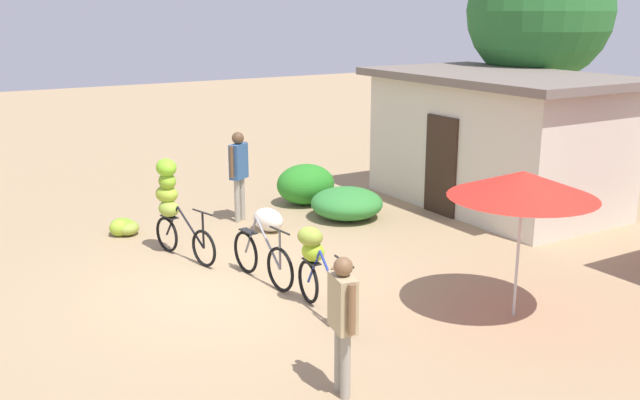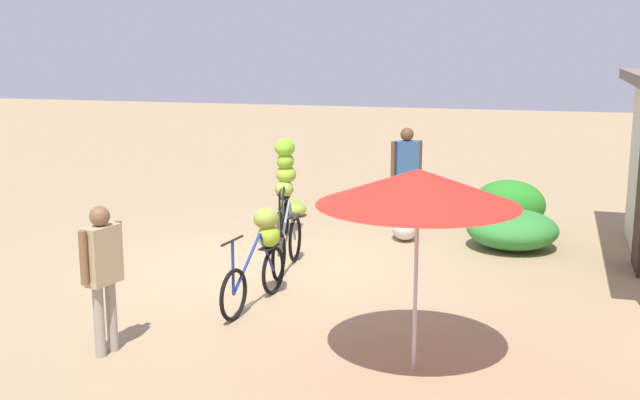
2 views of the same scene
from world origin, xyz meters
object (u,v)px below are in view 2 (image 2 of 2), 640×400
bicycle_center_loaded (262,248)px  person_bystander (406,166)px  bicycle_near_pile (287,245)px  banana_pile_on_ground (292,208)px  produce_sack (405,227)px  bicycle_leftmost (285,179)px  market_umbrella (418,187)px  person_vendor (102,265)px

bicycle_center_loaded → person_bystander: (-4.52, 0.95, 0.41)m
bicycle_near_pile → banana_pile_on_ground: bearing=-161.9°
bicycle_near_pile → produce_sack: bearing=150.8°
bicycle_leftmost → produce_sack: bearing=99.9°
market_umbrella → person_vendor: market_umbrella is taller
bicycle_leftmost → bicycle_near_pile: (1.93, 0.72, -0.60)m
bicycle_leftmost → person_bystander: 2.20m
bicycle_leftmost → person_vendor: (5.37, -0.07, -0.01)m
produce_sack → market_umbrella: bearing=11.8°
market_umbrella → banana_pile_on_ground: size_ratio=2.95×
bicycle_center_loaded → person_vendor: (2.08, -0.94, 0.27)m
bicycle_center_loaded → person_vendor: 2.30m
market_umbrella → produce_sack: (-5.18, -1.09, -1.62)m
bicycle_leftmost → banana_pile_on_ground: bicycle_leftmost is taller
produce_sack → person_vendor: (5.72, -2.05, 0.74)m
bicycle_center_loaded → person_bystander: person_bystander is taller
person_vendor → bicycle_center_loaded: bearing=155.8°
bicycle_near_pile → person_bystander: bearing=160.7°
market_umbrella → bicycle_leftmost: 5.80m
market_umbrella → banana_pile_on_ground: market_umbrella is taller
produce_sack → person_vendor: size_ratio=0.44×
produce_sack → person_bystander: bearing=-169.5°
bicycle_leftmost → bicycle_center_loaded: bearing=14.8°
bicycle_near_pile → bicycle_center_loaded: 1.41m
market_umbrella → person_bystander: (-6.07, -1.25, -0.75)m
market_umbrella → person_vendor: bearing=-80.4°
person_bystander → bicycle_leftmost: bearing=-56.0°
banana_pile_on_ground → person_vendor: bearing=2.8°
person_vendor → person_bystander: 6.87m
bicycle_leftmost → bicycle_near_pile: bearing=20.4°
bicycle_leftmost → banana_pile_on_ground: 1.77m
banana_pile_on_ground → produce_sack: produce_sack is taller
bicycle_near_pile → banana_pile_on_ground: (-3.44, -1.12, -0.22)m
bicycle_center_loaded → banana_pile_on_ground: bearing=-165.1°
bicycle_leftmost → banana_pile_on_ground: size_ratio=2.41×
bicycle_leftmost → produce_sack: (-0.34, 1.99, -0.75)m
market_umbrella → person_bystander: 6.24m
market_umbrella → bicycle_near_pile: size_ratio=1.22×
bicycle_center_loaded → person_vendor: bearing=-24.2°
person_vendor → person_bystander: (-6.60, 1.89, 0.13)m
bicycle_near_pile → bicycle_center_loaded: size_ratio=0.98×
banana_pile_on_ground → person_bystander: 2.44m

